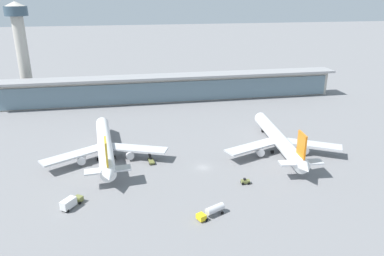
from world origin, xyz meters
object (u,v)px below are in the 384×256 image
Objects in this scene: service_truck_mid_apron_yellow at (212,211)px; service_truck_by_tail_olive at (70,202)px; service_truck_near_nose_olive at (245,181)px; service_truck_under_wing_olive at (151,160)px; control_tower at (21,43)px; airliner_left_stand at (105,146)px; airliner_centre_stand at (279,140)px.

service_truck_by_tail_olive reaches higher than service_truck_mid_apron_yellow.
service_truck_under_wing_olive reaches higher than service_truck_near_nose_olive.
control_tower is at bearing 122.75° from service_truck_under_wing_olive.
airliner_left_stand reaches higher than service_truck_mid_apron_yellow.
service_truck_by_tail_olive is at bearing 163.25° from service_truck_mid_apron_yellow.
service_truck_mid_apron_yellow is at bearing -55.89° from airliner_left_stand.
airliner_centre_stand is at bearing 19.36° from service_truck_by_tail_olive.
airliner_centre_stand is 8.58× the size of service_truck_under_wing_olive.
service_truck_near_nose_olive is at bearing -52.44° from control_tower.
service_truck_near_nose_olive is at bearing -133.12° from airliner_centre_stand.
airliner_left_stand is 8.58× the size of service_truck_under_wing_olive.
service_truck_by_tail_olive is 130.69m from control_tower.
service_truck_under_wing_olive is at bearing 110.13° from service_truck_mid_apron_yellow.
service_truck_mid_apron_yellow reaches higher than service_truck_under_wing_olive.
control_tower is at bearing 106.66° from service_truck_by_tail_olive.
service_truck_under_wing_olive is at bearing 45.45° from service_truck_by_tail_olive.
airliner_left_stand is at bearing 174.53° from airliner_centre_stand.
control_tower is (-111.39, 95.39, 27.30)m from airliner_centre_stand.
control_tower reaches higher than service_truck_near_nose_olive.
airliner_left_stand is 34.03m from service_truck_by_tail_olive.
service_truck_under_wing_olive is at bearing -57.25° from control_tower.
airliner_left_stand is 18.23m from service_truck_under_wing_olive.
service_truck_by_tail_olive is at bearing -175.73° from service_truck_near_nose_olive.
airliner_left_stand reaches higher than service_truck_near_nose_olive.
airliner_left_stand is 8.22× the size of service_truck_by_tail_olive.
airliner_left_stand is at bearing 124.11° from service_truck_mid_apron_yellow.
airliner_left_stand reaches higher than service_truck_by_tail_olive.
service_truck_mid_apron_yellow is at bearing -60.51° from control_tower.
service_truck_by_tail_olive is (-25.32, -25.72, 0.88)m from service_truck_under_wing_olive.
service_truck_mid_apron_yellow is at bearing -69.87° from service_truck_under_wing_olive.
airliner_centre_stand is at bearing 0.71° from service_truck_under_wing_olive.
airliner_centre_stand is 149.17m from control_tower.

